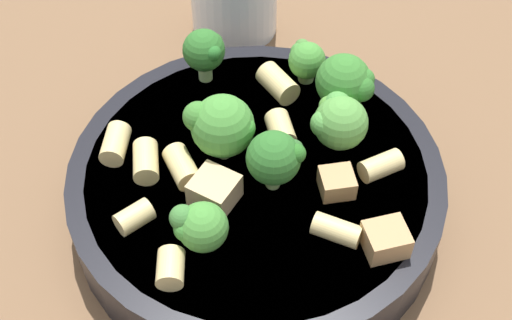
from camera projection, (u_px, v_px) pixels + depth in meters
The scene contains 21 objects.
ground_plane at pixel (256, 208), 0.47m from camera, with size 2.00×2.00×0.00m, color brown.
pasta_bowl at pixel (256, 187), 0.45m from camera, with size 0.23×0.23×0.04m.
broccoli_floret_0 at pixel (338, 121), 0.44m from camera, with size 0.03×0.04×0.04m.
broccoli_floret_1 at pixel (275, 157), 0.41m from camera, with size 0.03×0.03×0.04m.
broccoli_floret_2 at pixel (306, 60), 0.48m from camera, with size 0.03×0.03×0.03m.
broccoli_floret_3 at pixel (221, 125), 0.43m from camera, with size 0.04×0.04×0.05m.
broccoli_floret_4 at pixel (205, 51), 0.47m from camera, with size 0.03×0.03×0.04m.
broccoli_floret_5 at pixel (348, 84), 0.45m from camera, with size 0.04×0.04×0.04m.
broccoli_floret_6 at pixel (199, 226), 0.39m from camera, with size 0.03×0.03×0.03m.
rigatoni_0 at pixel (170, 268), 0.38m from camera, with size 0.02×0.02×0.02m, color #E0C67F.
rigatoni_1 at pixel (381, 166), 0.43m from camera, with size 0.01×0.01×0.03m, color #E0C67F.
rigatoni_2 at pixel (335, 231), 0.40m from camera, with size 0.01×0.01×0.03m, color #E0C67F.
rigatoni_3 at pixel (278, 83), 0.48m from camera, with size 0.02×0.02×0.03m, color #E0C67F.
rigatoni_4 at pixel (182, 167), 0.43m from camera, with size 0.02×0.02×0.03m, color #E0C67F.
rigatoni_5 at pixel (281, 129), 0.45m from camera, with size 0.02×0.02×0.02m, color #E0C67F.
rigatoni_6 at pixel (134, 217), 0.41m from camera, with size 0.01×0.01×0.02m, color #E0C67F.
rigatoni_7 at pixel (115, 144), 0.44m from camera, with size 0.02×0.02×0.03m, color #E0C67F.
rigatoni_8 at pixel (146, 161), 0.43m from camera, with size 0.02×0.02×0.03m, color #E0C67F.
chicken_chunk_0 at pixel (213, 189), 0.42m from camera, with size 0.02×0.02×0.02m, color tan.
chicken_chunk_1 at pixel (386, 240), 0.39m from camera, with size 0.02×0.02×0.02m, color tan.
chicken_chunk_2 at pixel (337, 183), 0.42m from camera, with size 0.02×0.02×0.01m, color tan.
Camera 1 is at (0.19, 0.20, 0.38)m, focal length 50.00 mm.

